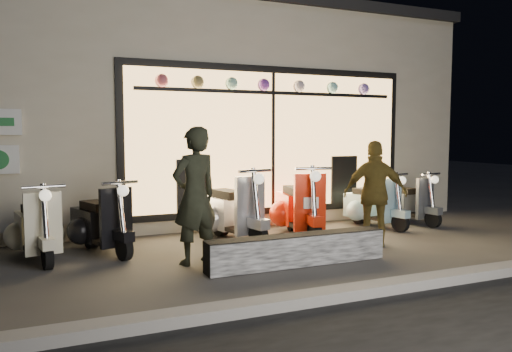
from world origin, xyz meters
The scene contains 12 objects.
ground centered at (0.00, 0.00, 0.00)m, with size 40.00×40.00×0.00m, color #383533.
kerb centered at (0.00, -2.00, 0.06)m, with size 40.00×0.25×0.12m, color slate.
shop_building centered at (0.00, 4.98, 2.10)m, with size 10.20×6.23×4.20m.
graffiti_barrier centered at (-0.06, -0.65, 0.20)m, with size 2.42×0.28×0.40m, color black.
scooter_silver centered at (-0.30, 1.20, 0.45)m, with size 0.70×1.56×1.11m.
scooter_red centered at (0.88, 1.10, 0.45)m, with size 0.68×1.59×1.13m.
scooter_black centered at (-2.30, 1.15, 0.41)m, with size 0.76×1.40×1.01m.
scooter_cream centered at (-3.12, 1.10, 0.40)m, with size 0.61×1.41×1.00m.
scooter_blue centered at (2.43, 1.25, 0.38)m, with size 0.61×1.35×0.96m.
scooter_grey centered at (3.25, 1.32, 0.38)m, with size 0.56×1.32×0.93m.
man centered at (-1.23, -0.05, 0.89)m, with size 0.65×0.42×1.77m, color black.
woman centered at (1.51, -0.14, 0.79)m, with size 0.92×0.38×1.58m, color brown.
Camera 1 is at (-3.00, -6.19, 1.69)m, focal length 35.00 mm.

